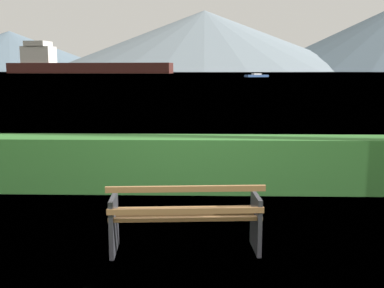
{
  "coord_description": "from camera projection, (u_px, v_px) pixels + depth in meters",
  "views": [
    {
      "loc": [
        0.22,
        -5.09,
        2.12
      ],
      "look_at": [
        0.0,
        2.93,
        0.8
      ],
      "focal_mm": 42.2,
      "sensor_mm": 36.0,
      "label": 1
    }
  ],
  "objects": [
    {
      "name": "tender_far",
      "position": [
        257.0,
        76.0,
        130.01
      ],
      "size": [
        7.13,
        4.94,
        1.07
      ],
      "color": "#335693",
      "rests_on": "water_surface"
    },
    {
      "name": "distant_hills",
      "position": [
        278.0,
        39.0,
        555.17
      ],
      "size": [
        823.13,
        391.57,
        89.37
      ],
      "color": "slate",
      "rests_on": "ground_plane"
    },
    {
      "name": "water_surface",
      "position": [
        204.0,
        73.0,
        309.06
      ],
      "size": [
        620.0,
        620.0,
        0.0
      ],
      "primitive_type": "plane",
      "color": "#6B8EA3",
      "rests_on": "ground_plane"
    },
    {
      "name": "ground_plane",
      "position": [
        185.0,
        250.0,
        5.37
      ],
      "size": [
        1400.0,
        1400.0,
        0.0
      ],
      "primitive_type": "plane",
      "color": "#4C6B33"
    },
    {
      "name": "cargo_ship_large",
      "position": [
        77.0,
        64.0,
        258.74
      ],
      "size": [
        96.16,
        23.83,
        18.26
      ],
      "color": "#471E19",
      "rests_on": "water_surface"
    },
    {
      "name": "park_bench",
      "position": [
        185.0,
        217.0,
        5.24
      ],
      "size": [
        1.79,
        0.69,
        0.87
      ],
      "color": "olive",
      "rests_on": "ground_plane"
    },
    {
      "name": "hedge_row",
      "position": [
        192.0,
        164.0,
        7.97
      ],
      "size": [
        12.35,
        0.74,
        0.96
      ],
      "primitive_type": "cube",
      "color": "#387A33",
      "rests_on": "ground_plane"
    }
  ]
}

